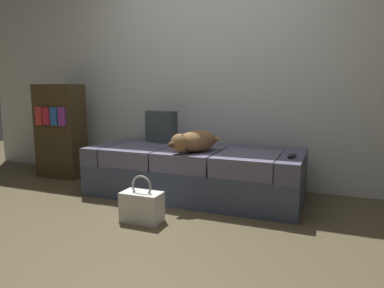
% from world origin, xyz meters
% --- Properties ---
extents(ground_plane, '(10.00, 10.00, 0.00)m').
position_xyz_m(ground_plane, '(0.00, 0.00, 0.00)').
color(ground_plane, brown).
extents(back_wall, '(6.40, 0.10, 2.80)m').
position_xyz_m(back_wall, '(0.00, 1.64, 1.40)').
color(back_wall, silver).
rests_on(back_wall, ground).
extents(couch, '(2.07, 0.84, 0.47)m').
position_xyz_m(couch, '(0.00, 1.05, 0.24)').
color(couch, '#3F4960').
rests_on(couch, ground).
extents(dog_tan, '(0.42, 0.55, 0.20)m').
position_xyz_m(dog_tan, '(0.08, 0.86, 0.57)').
color(dog_tan, olive).
rests_on(dog_tan, couch).
extents(tv_remote, '(0.05, 0.15, 0.02)m').
position_xyz_m(tv_remote, '(0.94, 0.92, 0.49)').
color(tv_remote, black).
rests_on(tv_remote, couch).
extents(throw_pillow, '(0.35, 0.17, 0.34)m').
position_xyz_m(throw_pillow, '(-0.46, 1.27, 0.64)').
color(throw_pillow, '#3D494B').
rests_on(throw_pillow, couch).
extents(handbag, '(0.32, 0.18, 0.38)m').
position_xyz_m(handbag, '(-0.13, 0.25, 0.13)').
color(handbag, silver).
rests_on(handbag, ground).
extents(bookshelf, '(0.56, 0.30, 1.10)m').
position_xyz_m(bookshelf, '(-1.77, 1.18, 0.55)').
color(bookshelf, '#3F331D').
rests_on(bookshelf, ground).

